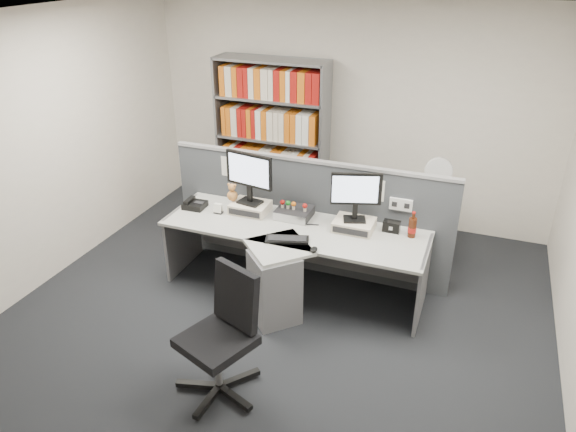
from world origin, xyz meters
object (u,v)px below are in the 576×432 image
at_px(filing_cabinet, 431,228).
at_px(desk_fan, 438,174).
at_px(desk, 286,261).
at_px(shelving_unit, 272,141).
at_px(monitor_left, 249,174).
at_px(desk_phone, 194,205).
at_px(monitor_right, 356,193).
at_px(mouse, 314,250).
at_px(office_chair, 224,331).
at_px(desktop_pc, 294,213).
at_px(cola_bottle, 412,228).
at_px(speaker, 392,226).
at_px(desk_calendar, 218,209).
at_px(keyboard, 287,239).

bearing_deg(filing_cabinet, desk_fan, -90.00).
relative_size(desk, shelving_unit, 1.30).
relative_size(monitor_left, desk_phone, 2.37).
distance_m(monitor_right, shelving_unit, 2.07).
relative_size(mouse, office_chair, 0.10).
xyz_separation_m(monitor_left, desktop_pc, (0.46, 0.05, -0.37)).
relative_size(filing_cabinet, office_chair, 0.68).
height_order(desk, cola_bottle, cola_bottle).
height_order(mouse, desk_fan, desk_fan).
bearing_deg(shelving_unit, speaker, -37.29).
bearing_deg(speaker, desk, -152.27).
xyz_separation_m(monitor_right, cola_bottle, (0.54, 0.05, -0.29)).
relative_size(mouse, cola_bottle, 0.39).
xyz_separation_m(speaker, shelving_unit, (-1.80, 1.37, 0.20)).
bearing_deg(monitor_right, desk_calendar, -173.95).
height_order(shelving_unit, office_chair, shelving_unit).
distance_m(desktop_pc, speaker, 0.98).
relative_size(keyboard, desk_calendar, 4.02).
relative_size(desk, keyboard, 6.06).
xyz_separation_m(keyboard, desk_phone, (-1.16, 0.32, 0.02)).
distance_m(cola_bottle, office_chair, 2.05).
height_order(monitor_right, desktop_pc, monitor_right).
bearing_deg(desk_fan, filing_cabinet, 90.00).
xyz_separation_m(desk_calendar, desk_fan, (2.03, 1.16, 0.24)).
distance_m(desktop_pc, filing_cabinet, 1.66).
bearing_deg(desktop_pc, office_chair, -88.10).
relative_size(desk_calendar, speaker, 0.66).
bearing_deg(cola_bottle, office_chair, -123.51).
distance_m(mouse, filing_cabinet, 1.82).
bearing_deg(cola_bottle, desk_phone, -175.58).
bearing_deg(speaker, mouse, -132.48).
bearing_deg(cola_bottle, monitor_left, -178.14).
xyz_separation_m(desk_calendar, cola_bottle, (1.94, 0.20, 0.05)).
relative_size(monitor_right, office_chair, 0.47).
relative_size(cola_bottle, office_chair, 0.25).
xyz_separation_m(desk_fan, office_chair, (-1.22, -2.66, -0.46)).
xyz_separation_m(monitor_left, keyboard, (0.57, -0.44, -0.41)).
relative_size(desk, mouse, 26.02).
distance_m(desk_phone, desk_fan, 2.60).
xyz_separation_m(mouse, filing_cabinet, (0.87, 1.55, -0.39)).
relative_size(desktop_pc, desk_phone, 1.52).
relative_size(monitor_right, shelving_unit, 0.24).
relative_size(mouse, desk_fan, 0.20).
bearing_deg(desk_calendar, office_chair, -61.50).
bearing_deg(desk_phone, desk_calendar, -5.45).
relative_size(desktop_pc, desk_calendar, 3.22).
distance_m(keyboard, filing_cabinet, 1.90).
bearing_deg(mouse, keyboard, 161.09).
distance_m(shelving_unit, office_chair, 3.26).
xyz_separation_m(desk_phone, speaker, (2.03, 0.21, 0.02)).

